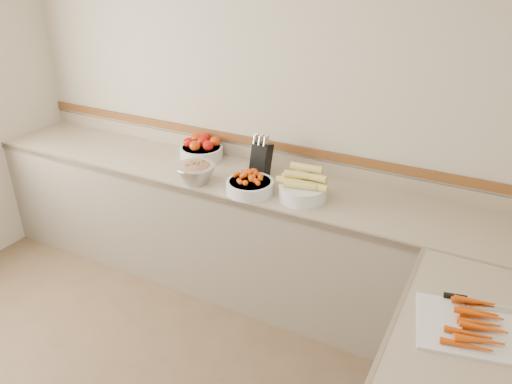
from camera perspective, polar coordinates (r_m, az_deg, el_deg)
The scene contains 8 objects.
back_wall at distance 3.61m, azimuth -0.09°, elevation 9.55°, with size 4.00×4.00×0.00m, color beige.
counter_back at distance 3.69m, azimuth -2.44°, elevation -4.45°, with size 4.00×0.65×1.08m.
knife_block at distance 3.47m, azimuth 0.59°, elevation 3.92°, with size 0.13×0.16×0.30m.
tomato_bowl at distance 3.79m, azimuth -6.25°, elevation 4.91°, with size 0.33×0.33×0.16m.
cherry_tomato_bowl at distance 3.23m, azimuth -0.68°, elevation 0.86°, with size 0.31×0.31×0.17m.
corn_bowl at distance 3.15m, azimuth 5.40°, elevation 0.45°, with size 0.34×0.31×0.23m.
rhubarb_bowl at distance 3.38m, azimuth -6.90°, elevation 2.33°, with size 0.27×0.27×0.15m.
cutting_board at distance 2.35m, azimuth 23.71°, elevation -13.82°, with size 0.53×0.45×0.07m.
Camera 1 is at (1.62, -1.05, 2.35)m, focal length 35.00 mm.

